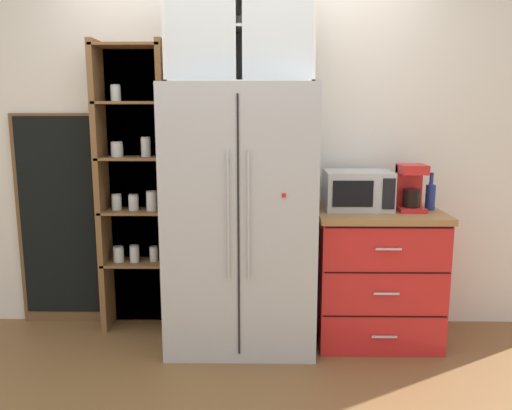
{
  "coord_description": "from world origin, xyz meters",
  "views": [
    {
      "loc": [
        0.15,
        -3.31,
        1.55
      ],
      "look_at": [
        0.1,
        0.01,
        0.95
      ],
      "focal_mm": 35.97,
      "sensor_mm": 36.0,
      "label": 1
    }
  ],
  "objects": [
    {
      "name": "ground_plane",
      "position": [
        0.0,
        0.0,
        0.0
      ],
      "size": [
        10.8,
        10.8,
        0.0
      ],
      "primitive_type": "plane",
      "color": "brown"
    },
    {
      "name": "wall_back_cream",
      "position": [
        0.0,
        0.4,
        1.27
      ],
      "size": [
        5.09,
        0.1,
        2.55
      ],
      "primitive_type": "cube",
      "color": "silver",
      "rests_on": "ground"
    },
    {
      "name": "refrigerator",
      "position": [
        0.0,
        0.01,
        0.86
      ],
      "size": [
        0.96,
        0.7,
        1.73
      ],
      "color": "#B7BABF",
      "rests_on": "ground"
    },
    {
      "name": "pantry_shelf_column",
      "position": [
        -0.76,
        0.29,
        1.03
      ],
      "size": [
        0.53,
        0.28,
        2.03
      ],
      "color": "brown",
      "rests_on": "ground"
    },
    {
      "name": "counter_cabinet",
      "position": [
        0.92,
        0.06,
        0.45
      ],
      "size": [
        0.83,
        0.61,
        0.91
      ],
      "color": "red",
      "rests_on": "ground"
    },
    {
      "name": "microwave",
      "position": [
        0.78,
        0.11,
        1.04
      ],
      "size": [
        0.44,
        0.33,
        0.26
      ],
      "color": "#B7BABF",
      "rests_on": "counter_cabinet"
    },
    {
      "name": "coffee_maker",
      "position": [
        1.12,
        0.07,
        1.06
      ],
      "size": [
        0.17,
        0.2,
        0.31
      ],
      "color": "red",
      "rests_on": "counter_cabinet"
    },
    {
      "name": "mug_cream",
      "position": [
        0.92,
        -0.0,
        0.95
      ],
      "size": [
        0.12,
        0.09,
        0.09
      ],
      "color": "silver",
      "rests_on": "counter_cabinet"
    },
    {
      "name": "mug_sage",
      "position": [
        0.92,
        0.04,
        0.95
      ],
      "size": [
        0.11,
        0.08,
        0.08
      ],
      "color": "#8CA37F",
      "rests_on": "counter_cabinet"
    },
    {
      "name": "bottle_cobalt",
      "position": [
        1.27,
        0.09,
        1.01
      ],
      "size": [
        0.07,
        0.07,
        0.25
      ],
      "color": "navy",
      "rests_on": "counter_cabinet"
    },
    {
      "name": "upper_cabinet",
      "position": [
        0.0,
        0.06,
        2.06
      ],
      "size": [
        0.92,
        0.32,
        0.68
      ],
      "color": "silver",
      "rests_on": "refrigerator"
    },
    {
      "name": "chalkboard_menu",
      "position": [
        -1.35,
        0.33,
        0.78
      ],
      "size": [
        0.6,
        0.04,
        1.54
      ],
      "color": "brown",
      "rests_on": "ground"
    }
  ]
}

